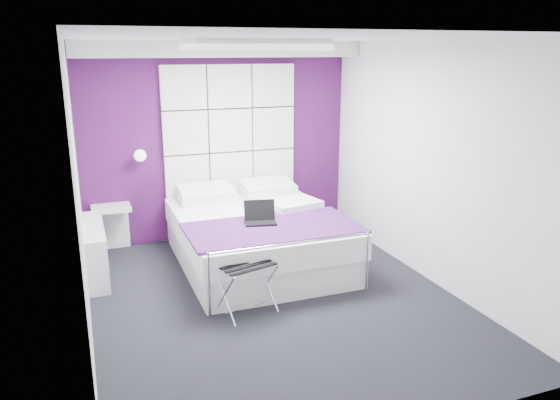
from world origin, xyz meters
name	(u,v)px	position (x,y,z in m)	size (l,w,h in m)	color
floor	(275,299)	(0.00, 0.00, 0.00)	(4.40, 4.40, 0.00)	black
ceiling	(274,38)	(0.00, 0.00, 2.60)	(4.40, 4.40, 0.00)	white
wall_back	(218,142)	(0.00, 2.20, 1.30)	(3.60, 3.60, 0.00)	silver
wall_left	(78,194)	(-1.80, 0.00, 1.30)	(4.40, 4.40, 0.00)	silver
wall_right	(431,164)	(1.80, 0.00, 1.30)	(4.40, 4.40, 0.00)	silver
accent_wall	(219,142)	(0.00, 2.19, 1.30)	(3.58, 0.02, 2.58)	#410F43
soffit	(221,49)	(0.00, 1.95, 2.50)	(3.58, 0.50, 0.20)	silver
headboard	(231,152)	(0.15, 2.14, 1.17)	(1.80, 0.08, 2.30)	silver
skylight	(254,44)	(0.00, 0.60, 2.55)	(1.36, 0.86, 0.12)	white
wall_lamp	(140,155)	(-1.05, 2.06, 1.22)	(0.15, 0.15, 0.15)	white
radiator	(95,251)	(-1.69, 1.30, 0.30)	(0.22, 1.20, 0.60)	silver
bed	(257,237)	(0.14, 1.02, 0.34)	(1.87, 2.26, 0.79)	silver
nightstand	(111,208)	(-1.45, 2.02, 0.58)	(0.47, 0.37, 0.05)	silver
luggage_rack	(246,288)	(-0.36, -0.16, 0.25)	(0.51, 0.38, 0.51)	silver
laptop	(259,217)	(0.05, 0.65, 0.70)	(0.34, 0.24, 0.25)	black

